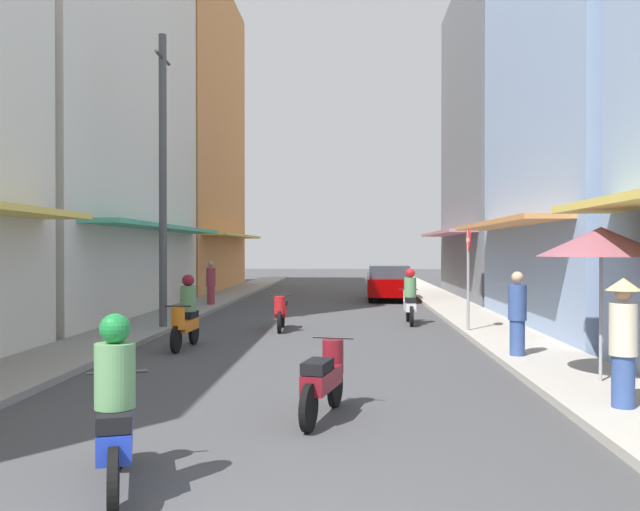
# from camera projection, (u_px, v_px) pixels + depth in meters

# --- Properties ---
(ground_plane) EXTENTS (96.89, 96.89, 0.00)m
(ground_plane) POSITION_uv_depth(u_px,v_px,m) (323.00, 314.00, 21.49)
(ground_plane) COLOR #424244
(sidewalk_left) EXTENTS (1.81, 52.04, 0.12)m
(sidewalk_left) POSITION_uv_depth(u_px,v_px,m) (185.00, 311.00, 21.71)
(sidewalk_left) COLOR gray
(sidewalk_left) RESTS_ON ground
(sidewalk_right) EXTENTS (1.81, 52.04, 0.12)m
(sidewalk_right) POSITION_uv_depth(u_px,v_px,m) (463.00, 313.00, 21.27)
(sidewalk_right) COLOR #ADA89E
(sidewalk_right) RESTS_ON ground
(building_left_mid) EXTENTS (7.05, 12.41, 16.30)m
(building_left_mid) POSITION_uv_depth(u_px,v_px,m) (57.00, 61.00, 20.93)
(building_left_mid) COLOR silver
(building_left_mid) RESTS_ON ground
(building_left_far) EXTENTS (7.05, 12.02, 15.69)m
(building_left_far) POSITION_uv_depth(u_px,v_px,m) (167.00, 137.00, 33.43)
(building_left_far) COLOR #D88C4C
(building_left_far) RESTS_ON ground
(building_right_mid) EXTENTS (7.05, 9.69, 15.00)m
(building_right_mid) POSITION_uv_depth(u_px,v_px,m) (636.00, 46.00, 17.32)
(building_right_mid) COLOR #8CA5CC
(building_right_mid) RESTS_ON ground
(building_right_far) EXTENTS (7.05, 10.40, 13.51)m
(building_right_far) POSITION_uv_depth(u_px,v_px,m) (529.00, 140.00, 27.87)
(building_right_far) COLOR slate
(building_right_far) RESTS_ON ground
(motorbike_maroon) EXTENTS (0.64, 1.78, 0.96)m
(motorbike_maroon) POSITION_uv_depth(u_px,v_px,m) (324.00, 378.00, 8.25)
(motorbike_maroon) COLOR black
(motorbike_maroon) RESTS_ON ground
(motorbike_blue) EXTENTS (0.74, 1.74, 1.58)m
(motorbike_blue) POSITION_uv_depth(u_px,v_px,m) (116.00, 411.00, 5.73)
(motorbike_blue) COLOR black
(motorbike_blue) RESTS_ON ground
(motorbike_red) EXTENTS (0.55, 1.81, 0.96)m
(motorbike_red) POSITION_uv_depth(u_px,v_px,m) (281.00, 311.00, 17.08)
(motorbike_red) COLOR black
(motorbike_red) RESTS_ON ground
(motorbike_green) EXTENTS (0.77, 1.73, 0.96)m
(motorbike_green) POSITION_uv_depth(u_px,v_px,m) (376.00, 282.00, 32.04)
(motorbike_green) COLOR black
(motorbike_green) RESTS_ON ground
(motorbike_white) EXTENTS (0.55, 1.81, 1.58)m
(motorbike_white) POSITION_uv_depth(u_px,v_px,m) (410.00, 299.00, 18.52)
(motorbike_white) COLOR black
(motorbike_white) RESTS_ON ground
(motorbike_orange) EXTENTS (0.55, 1.81, 1.58)m
(motorbike_orange) POSITION_uv_depth(u_px,v_px,m) (186.00, 316.00, 13.98)
(motorbike_orange) COLOR black
(motorbike_orange) RESTS_ON ground
(parked_car) EXTENTS (1.82, 4.13, 1.45)m
(parked_car) POSITION_uv_depth(u_px,v_px,m) (389.00, 283.00, 27.04)
(parked_car) COLOR #8C0000
(parked_car) RESTS_ON ground
(pedestrian_crossing) EXTENTS (0.34, 0.34, 1.69)m
(pedestrian_crossing) POSITION_uv_depth(u_px,v_px,m) (211.00, 284.00, 23.70)
(pedestrian_crossing) COLOR #99333F
(pedestrian_crossing) RESTS_ON ground
(pedestrian_foreground) EXTENTS (0.34, 0.34, 1.70)m
(pedestrian_foreground) POSITION_uv_depth(u_px,v_px,m) (517.00, 317.00, 12.32)
(pedestrian_foreground) COLOR #334C8C
(pedestrian_foreground) RESTS_ON ground
(pedestrian_far) EXTENTS (0.34, 0.34, 1.59)m
(pedestrian_far) POSITION_uv_depth(u_px,v_px,m) (210.00, 284.00, 25.27)
(pedestrian_far) COLOR beige
(pedestrian_far) RESTS_ON ground
(pedestrian_midway) EXTENTS (0.44, 0.44, 1.76)m
(pedestrian_midway) POSITION_uv_depth(u_px,v_px,m) (623.00, 339.00, 8.27)
(pedestrian_midway) COLOR #334C8C
(pedestrian_midway) RESTS_ON ground
(vendor_umbrella) EXTENTS (1.91, 1.91, 2.46)m
(vendor_umbrella) POSITION_uv_depth(u_px,v_px,m) (601.00, 242.00, 9.91)
(vendor_umbrella) COLOR #99999E
(vendor_umbrella) RESTS_ON ground
(utility_pole) EXTENTS (0.20, 1.20, 7.65)m
(utility_pole) POSITION_uv_depth(u_px,v_px,m) (163.00, 180.00, 16.89)
(utility_pole) COLOR #4C4C4F
(utility_pole) RESTS_ON ground
(street_sign_no_entry) EXTENTS (0.07, 0.60, 2.65)m
(street_sign_no_entry) POSITION_uv_depth(u_px,v_px,m) (468.00, 266.00, 16.17)
(street_sign_no_entry) COLOR gray
(street_sign_no_entry) RESTS_ON ground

